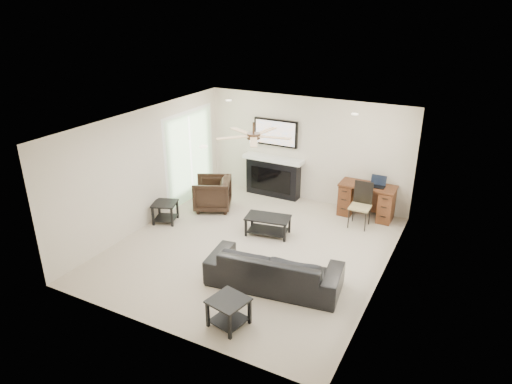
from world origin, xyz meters
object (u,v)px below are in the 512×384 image
armchair (212,194)px  fireplace_unit (273,159)px  sofa (274,268)px  coffee_table (268,226)px  desk (366,201)px

armchair → fireplace_unit: bearing=121.6°
sofa → fireplace_unit: (-1.70, 3.51, 0.63)m
sofa → fireplace_unit: 3.96m
fireplace_unit → coffee_table: bearing=-67.2°
armchair → desk: size_ratio=0.68×
armchair → fireplace_unit: 1.73m
desk → coffee_table: bearing=-131.4°
fireplace_unit → desk: 2.45m
sofa → armchair: armchair is taller
coffee_table → fireplace_unit: 2.21m
sofa → armchair: size_ratio=2.72×
fireplace_unit → sofa: bearing=-64.1°
coffee_table → fireplace_unit: size_ratio=0.47×
sofa → coffee_table: 1.84m
armchair → fireplace_unit: size_ratio=0.43×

